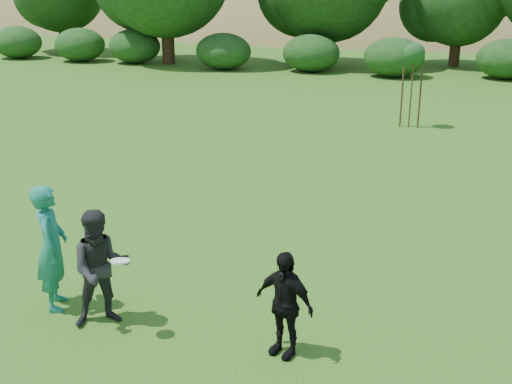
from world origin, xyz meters
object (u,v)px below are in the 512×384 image
Objects in this scene: player_grey at (101,268)px; sapling at (414,56)px; player_teal at (51,247)px; player_black at (284,304)px.

player_grey is 15.15m from sapling.
player_teal is 3.76m from player_black.
player_teal is 0.70× the size of sapling.
sapling reaches higher than player_grey.
player_teal is 15.15m from sapling.
player_teal reaches higher than player_grey.
sapling is at bearing 42.66° from player_grey.
player_grey is 1.17× the size of player_black.
sapling is (4.18, 14.50, 1.42)m from player_teal.
player_grey reaches higher than player_black.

